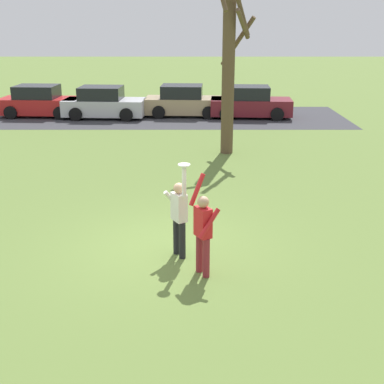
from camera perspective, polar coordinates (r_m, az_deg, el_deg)
The scene contains 10 objects.
ground_plane at distance 11.45m, azimuth -3.06°, elevation -6.22°, with size 120.00×120.00×0.00m, color olive.
person_catcher at distance 10.67m, azimuth -1.31°, elevation -2.39°, with size 0.52×0.59×2.08m.
person_defender at distance 9.90m, azimuth 1.38°, elevation -4.14°, with size 0.61×0.66×2.04m.
frisbee_disc at distance 10.13m, azimuth -0.74°, elevation 3.07°, with size 0.24×0.24×0.02m, color white.
parked_car_red at distance 27.96m, azimuth -16.53°, elevation 9.64°, with size 4.20×2.22×1.59m.
parked_car_silver at distance 26.72m, azimuth -9.71°, elevation 9.75°, with size 4.20×2.22×1.59m.
parked_car_tan at distance 26.91m, azimuth -0.74°, elevation 10.07°, with size 4.20×2.22×1.59m.
parked_car_maroon at distance 26.65m, azimuth 6.70°, elevation 9.86°, with size 4.20×2.22×1.59m.
parking_strip at distance 26.78m, azimuth -5.18°, elevation 8.39°, with size 20.69×6.40×0.01m, color #38383D.
bare_tree_tall at distance 18.95m, azimuth 4.34°, elevation 13.72°, with size 1.75×1.76×6.89m.
Camera 1 is at (0.64, -10.35, 4.85)m, focal length 47.56 mm.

